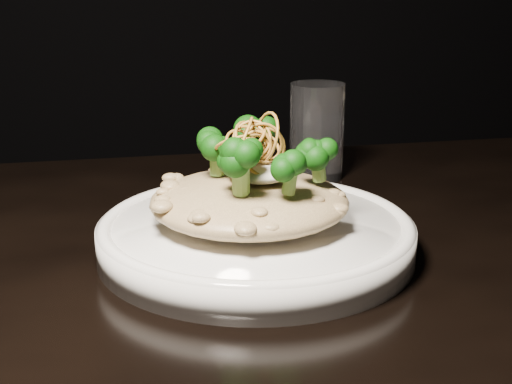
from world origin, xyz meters
The scene contains 7 objects.
table centered at (0.00, 0.00, 0.67)m, with size 1.10×0.80×0.75m.
plate centered at (-0.05, 0.05, 0.76)m, with size 0.27×0.27×0.03m, color white.
risotto centered at (-0.05, 0.05, 0.80)m, with size 0.17×0.17×0.04m, color brown.
broccoli centered at (-0.04, 0.05, 0.84)m, with size 0.11×0.11×0.04m, color black, non-canonical shape.
cheese centered at (-0.04, 0.05, 0.82)m, with size 0.06×0.06×0.02m, color white.
shallots centered at (-0.05, 0.05, 0.85)m, with size 0.05×0.05×0.03m, color brown, non-canonical shape.
drinking_glass centered at (0.07, 0.26, 0.81)m, with size 0.06×0.06×0.11m, color silver.
Camera 1 is at (-0.16, -0.51, 0.98)m, focal length 50.00 mm.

